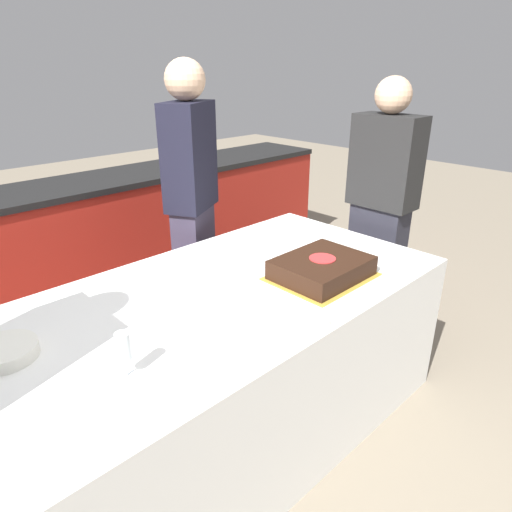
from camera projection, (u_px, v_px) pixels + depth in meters
ground_plane at (226, 425)px, 2.25m from camera, size 14.00×14.00×0.00m
back_counter at (72, 251)px, 3.13m from camera, size 4.40×0.58×0.92m
dining_table at (224, 363)px, 2.11m from camera, size 2.05×1.06×0.75m
cake at (322, 268)px, 2.07m from camera, size 0.45×0.36×0.10m
plate_stack at (4, 352)px, 1.51m from camera, size 0.21×0.21×0.04m
wine_glass at (124, 348)px, 1.39m from camera, size 0.06×0.06×0.16m
side_plate_near_cake at (280, 251)px, 2.36m from camera, size 0.19×0.19×0.00m
utensil_pile at (307, 324)px, 1.69m from camera, size 0.15×0.11×0.02m
person_cutting_cake at (192, 204)px, 2.66m from camera, size 0.39×0.34×1.68m
person_seated_right at (380, 213)px, 2.73m from camera, size 0.20×0.38×1.59m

